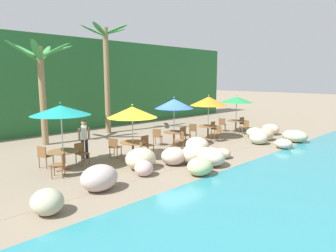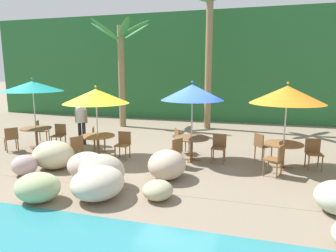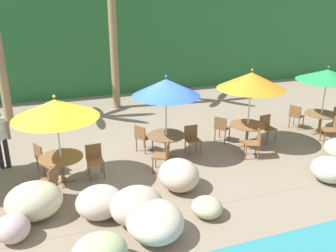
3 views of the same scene
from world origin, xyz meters
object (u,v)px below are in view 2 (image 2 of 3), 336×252
at_px(dining_table_teal, 36,131).
at_px(dining_table_yellow, 98,139).
at_px(chair_blue_seaward, 219,146).
at_px(chair_blue_inland, 180,139).
at_px(chair_yellow_seaward, 123,143).
at_px(chair_orange_seaward, 313,151).
at_px(umbrella_blue, 192,92).
at_px(waiter_in_white, 81,119).
at_px(chair_teal_left, 11,137).
at_px(umbrella_orange, 287,95).
at_px(umbrella_yellow, 96,96).
at_px(umbrella_teal, 32,86).
at_px(palm_tree_nearest, 121,56).
at_px(dining_table_blue, 192,141).
at_px(chair_teal_seaward, 59,134).
at_px(chair_orange_left, 276,158).
at_px(palm_tree_second, 209,40).
at_px(chair_teal_inland, 40,130).
at_px(chair_orange_inland, 261,145).
at_px(dining_table_orange, 283,148).
at_px(chair_blue_left, 175,150).
at_px(chair_yellow_left, 75,147).
at_px(chair_yellow_inland, 97,137).

xyz_separation_m(dining_table_teal, dining_table_yellow, (2.83, -0.55, 0.00)).
distance_m(chair_blue_seaward, chair_blue_inland, 1.51).
relative_size(chair_yellow_seaward, chair_orange_seaward, 1.00).
bearing_deg(umbrella_blue, waiter_in_white, 168.52).
height_order(chair_teal_left, chair_blue_seaward, same).
bearing_deg(umbrella_orange, umbrella_yellow, -175.02).
height_order(umbrella_teal, waiter_in_white, umbrella_teal).
distance_m(chair_teal_left, palm_tree_nearest, 6.56).
xyz_separation_m(chair_blue_seaward, chair_orange_seaward, (2.70, 0.09, 0.00)).
distance_m(umbrella_blue, chair_blue_seaward, 1.85).
bearing_deg(chair_blue_inland, chair_orange_seaward, -7.11).
bearing_deg(chair_yellow_seaward, chair_orange_seaward, 5.58).
height_order(umbrella_blue, dining_table_blue, umbrella_blue).
height_order(chair_teal_left, umbrella_blue, umbrella_blue).
bearing_deg(chair_blue_seaward, dining_table_blue, -175.39).
bearing_deg(dining_table_teal, dining_table_blue, -0.28).
distance_m(chair_teal_seaward, chair_orange_left, 7.55).
bearing_deg(palm_tree_second, chair_teal_inland, -141.43).
bearing_deg(chair_teal_inland, chair_teal_left, -90.96).
xyz_separation_m(chair_teal_left, chair_orange_seaward, (9.82, 0.86, 0.00)).
relative_size(chair_teal_left, chair_orange_inland, 1.00).
relative_size(umbrella_yellow, umbrella_blue, 0.94).
relative_size(umbrella_blue, chair_blue_seaward, 2.88).
relative_size(dining_table_orange, waiter_in_white, 0.65).
relative_size(umbrella_yellow, chair_blue_inland, 2.71).
bearing_deg(palm_tree_nearest, chair_blue_left, -53.40).
bearing_deg(umbrella_teal, dining_table_blue, -0.28).
height_order(dining_table_orange, palm_tree_second, palm_tree_second).
bearing_deg(umbrella_yellow, chair_yellow_left, -113.18).
xyz_separation_m(chair_yellow_left, chair_orange_seaward, (6.88, 1.46, 0.00)).
xyz_separation_m(chair_blue_inland, dining_table_orange, (3.25, -0.69, 0.10)).
bearing_deg(dining_table_orange, chair_blue_left, -166.08).
bearing_deg(dining_table_blue, chair_teal_inland, 172.93).
relative_size(dining_table_blue, palm_tree_nearest, 0.21).
bearing_deg(dining_table_yellow, chair_yellow_inland, 121.61).
bearing_deg(chair_blue_inland, chair_yellow_left, -144.80).
distance_m(umbrella_teal, chair_teal_seaward, 1.94).
relative_size(umbrella_yellow, dining_table_blue, 2.14).
bearing_deg(chair_orange_seaward, umbrella_teal, -179.23).
xyz_separation_m(dining_table_yellow, palm_tree_nearest, (-1.53, 5.37, 2.91)).
bearing_deg(chair_orange_left, palm_tree_second, 113.75).
xyz_separation_m(umbrella_teal, chair_orange_left, (8.30, -0.87, -1.74)).
xyz_separation_m(chair_yellow_left, chair_orange_inland, (5.45, 1.90, 0.00)).
height_order(dining_table_yellow, chair_blue_seaward, chair_blue_seaward).
bearing_deg(umbrella_teal, chair_yellow_left, -28.17).
distance_m(chair_yellow_seaward, dining_table_orange, 4.88).
bearing_deg(chair_yellow_inland, dining_table_orange, -2.14).
bearing_deg(chair_orange_seaward, chair_orange_inland, 163.04).
xyz_separation_m(chair_orange_seaward, chair_orange_inland, (-1.43, 0.44, 0.00)).
bearing_deg(chair_teal_seaward, chair_blue_left, -12.42).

